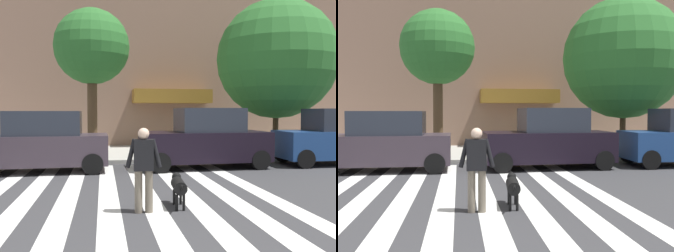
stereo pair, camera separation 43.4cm
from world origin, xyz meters
The scene contains 9 objects.
ground_plane centered at (0.00, 6.89, 0.00)m, with size 160.00×160.00×0.00m, color #353538.
sidewalk_far centered at (0.00, 16.77, 0.07)m, with size 80.00×6.00×0.15m, color #ADABA2.
crosswalk_stripes centered at (-0.69, 6.89, 0.00)m, with size 7.65×13.17×0.01m.
parked_car_behind_first centered at (-2.79, 12.40, 0.94)m, with size 4.38×1.95×1.97m.
parked_car_third_in_line centered at (2.71, 12.40, 0.97)m, with size 4.45×2.07×2.07m.
street_tree_nearest centered at (-1.22, 15.41, 4.54)m, with size 3.06×3.06×5.98m.
street_tree_middle centered at (6.59, 14.99, 4.21)m, with size 5.11×5.11×6.62m.
pedestrian_dog_walker centered at (-0.03, 6.99, 0.93)m, with size 0.71×0.27×1.64m.
dog_on_leash centered at (0.72, 7.30, 0.44)m, with size 0.32×1.12×0.65m.
Camera 2 is at (-0.37, -0.17, 1.95)m, focal length 39.83 mm.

